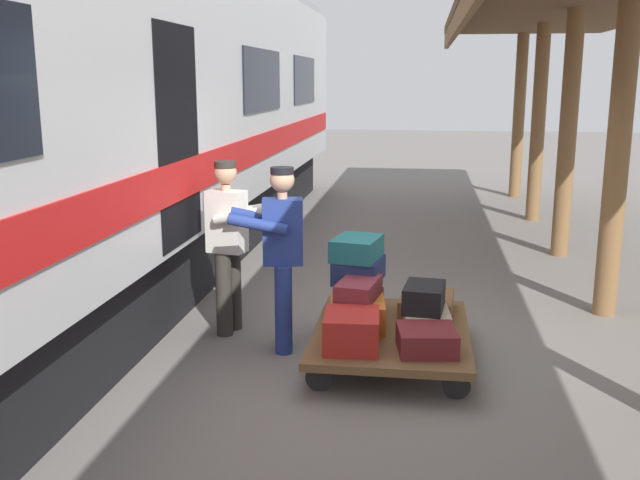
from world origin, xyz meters
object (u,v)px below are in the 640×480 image
Objects in this scene: suitcase_cream_canvas at (427,321)px; suitcase_red_plastic at (352,331)px; suitcase_burgundy_valise at (359,289)px; porter_in_overalls at (281,253)px; suitcase_orange_carryall at (357,314)px; suitcase_maroon_trunk at (427,340)px; suitcase_teal_softside at (357,248)px; train_car at (25,123)px; porter_by_door at (229,241)px; suitcase_black_hardshell at (424,297)px; luggage_cart at (391,333)px; suitcase_tan_vintage at (362,295)px; suitcase_navy_fabric at (359,270)px; suitcase_brown_leather at (426,304)px.

suitcase_cream_canvas is 0.89× the size of suitcase_red_plastic.
suitcase_burgundy_valise is 0.78m from porter_in_overalls.
suitcase_red_plastic is at bearing 90.00° from suitcase_orange_carryall.
suitcase_teal_softside is (0.66, -0.97, 0.52)m from suitcase_maroon_trunk.
train_car reaches higher than suitcase_burgundy_valise.
suitcase_red_plastic is 0.62m from suitcase_maroon_trunk.
porter_by_door is at bearing -33.61° from porter_in_overalls.
luggage_cart is at bearing 5.74° from suitcase_black_hardshell.
suitcase_orange_carryall is 0.32× the size of porter_in_overalls.
suitcase_black_hardshell is (-0.28, -0.03, 0.34)m from luggage_cart.
porter_in_overalls reaches higher than suitcase_tan_vintage.
porter_in_overalls is at bearing -5.62° from suitcase_cream_canvas.
suitcase_red_plastic is (-3.18, 0.80, -1.62)m from train_car.
suitcase_tan_vintage is 0.28× the size of porter_by_door.
suitcase_red_plastic is 0.31× the size of porter_in_overalls.
porter_in_overalls is (0.66, 0.33, 0.01)m from suitcase_teal_softside.
suitcase_black_hardshell reaches higher than suitcase_maroon_trunk.
suitcase_maroon_trunk is (-0.61, 1.01, -0.05)m from suitcase_tan_vintage.
suitcase_tan_vintage is 0.50m from suitcase_burgundy_valise.
porter_by_door reaches higher than suitcase_navy_fabric.
suitcase_teal_softside reaches higher than suitcase_burgundy_valise.
suitcase_navy_fabric is at bearing -86.10° from suitcase_orange_carryall.
suitcase_teal_softside is (0.64, -0.44, 0.32)m from suitcase_black_hardshell.
suitcase_cream_canvas is at bearing 174.38° from porter_in_overalls.
porter_in_overalls reaches higher than suitcase_maroon_trunk.
suitcase_navy_fabric is at bearing 177.70° from porter_by_door.
suitcase_teal_softside is at bearing 177.41° from porter_by_door.
luggage_cart is 3.06× the size of suitcase_brown_leather.
suitcase_burgundy_valise is at bearing -7.45° from luggage_cart.
suitcase_orange_carryall is 1.16× the size of suitcase_tan_vintage.
porter_by_door reaches higher than suitcase_black_hardshell.
suitcase_burgundy_valise reaches higher than suitcase_black_hardshell.
suitcase_cream_canvas is at bearing 175.62° from train_car.
luggage_cart is 3.31× the size of suitcase_burgundy_valise.
suitcase_red_plastic reaches higher than suitcase_cream_canvas.
suitcase_navy_fabric reaches higher than suitcase_brown_leather.
suitcase_tan_vintage is 0.90× the size of suitcase_teal_softside.
suitcase_navy_fabric is (0.03, -0.47, 0.28)m from suitcase_orange_carryall.
suitcase_red_plastic is 1.01m from suitcase_navy_fabric.
suitcase_tan_vintage is 0.62m from suitcase_brown_leather.
suitcase_navy_fabric reaches higher than suitcase_orange_carryall.
porter_by_door reaches higher than suitcase_tan_vintage.
porter_in_overalls reaches higher than suitcase_brown_leather.
suitcase_cream_canvas is 0.80m from suitcase_red_plastic.
suitcase_black_hardshell is (0.03, 0.48, 0.21)m from suitcase_brown_leather.
suitcase_brown_leather is 1.08× the size of suitcase_burgundy_valise.
suitcase_orange_carryall is 0.55m from suitcase_navy_fabric.
suitcase_tan_vintage is 1.02× the size of suitcase_maroon_trunk.
suitcase_red_plastic is 1.07m from porter_in_overalls.
train_car is 3.59m from suitcase_orange_carryall.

